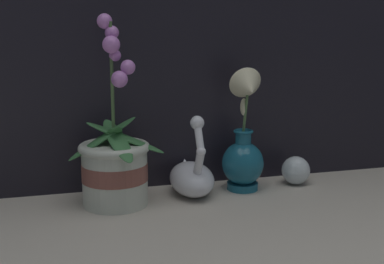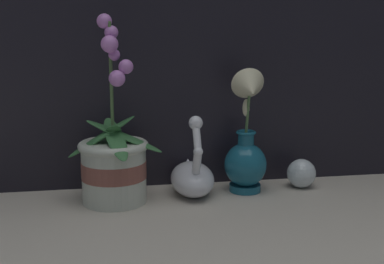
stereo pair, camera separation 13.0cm
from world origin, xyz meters
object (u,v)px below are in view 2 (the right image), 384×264
object	(u,v)px
blue_vase	(246,150)
swan_figurine	(192,176)
glass_sphere	(301,173)
orchid_potted_plant	(114,161)

from	to	relation	value
blue_vase	swan_figurine	bearing A→B (deg)	-179.25
glass_sphere	orchid_potted_plant	bearing A→B (deg)	-176.04
swan_figurine	glass_sphere	bearing A→B (deg)	2.43
blue_vase	glass_sphere	distance (m)	0.17
swan_figurine	orchid_potted_plant	bearing A→B (deg)	-173.73
glass_sphere	blue_vase	bearing A→B (deg)	-176.05
orchid_potted_plant	blue_vase	xyz separation A→B (m)	(0.33, 0.02, 0.01)
orchid_potted_plant	swan_figurine	world-z (taller)	orchid_potted_plant
orchid_potted_plant	swan_figurine	size ratio (longest dim) A/B	2.12
swan_figurine	blue_vase	world-z (taller)	blue_vase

